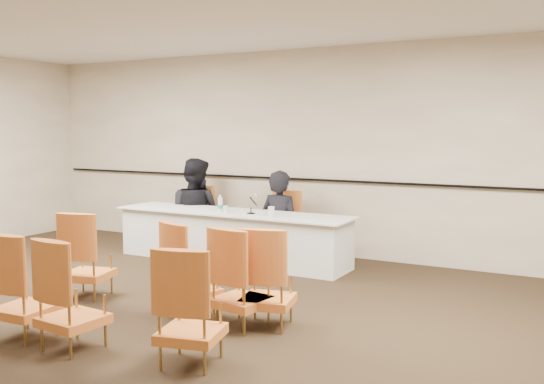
{
  "coord_description": "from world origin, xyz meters",
  "views": [
    {
      "loc": [
        3.68,
        -4.04,
        1.84
      ],
      "look_at": [
        0.02,
        2.6,
        1.05
      ],
      "focal_mm": 40.0,
      "sensor_mm": 36.0,
      "label": 1
    }
  ],
  "objects": [
    {
      "name": "microphone",
      "position": [
        -0.46,
        2.88,
        0.83
      ],
      "size": [
        0.11,
        0.2,
        0.27
      ],
      "primitive_type": null,
      "rotation": [
        0.0,
        0.0,
        0.04
      ],
      "color": "black",
      "rests_on": "panel_table"
    },
    {
      "name": "aud_chair_front_mid",
      "position": [
        0.2,
        0.65,
        0.47
      ],
      "size": [
        0.64,
        0.64,
        0.95
      ],
      "primitive_type": null,
      "rotation": [
        0.0,
        0.0,
        -0.34
      ],
      "color": "orange",
      "rests_on": "ground"
    },
    {
      "name": "water_bottle",
      "position": [
        -0.97,
        2.91,
        0.81
      ],
      "size": [
        0.07,
        0.07,
        0.23
      ],
      "primitive_type": null,
      "rotation": [
        0.0,
        0.0,
        0.06
      ],
      "color": "teal",
      "rests_on": "panel_table"
    },
    {
      "name": "wall_back",
      "position": [
        0.0,
        4.0,
        1.5
      ],
      "size": [
        10.0,
        0.04,
        3.0
      ],
      "primitive_type": "cube",
      "color": "tan",
      "rests_on": "ground"
    },
    {
      "name": "aud_chair_front_right",
      "position": [
        0.79,
        0.61,
        0.47
      ],
      "size": [
        0.56,
        0.56,
        0.95
      ],
      "primitive_type": null,
      "rotation": [
        0.0,
        0.0,
        -0.14
      ],
      "color": "orange",
      "rests_on": "ground"
    },
    {
      "name": "aud_chair_back_left",
      "position": [
        -0.73,
        -0.53,
        0.47
      ],
      "size": [
        0.53,
        0.53,
        0.95
      ],
      "primitive_type": null,
      "rotation": [
        0.0,
        0.0,
        0.06
      ],
      "color": "orange",
      "rests_on": "ground"
    },
    {
      "name": "panelist_main_chair",
      "position": [
        -0.33,
        3.49,
        0.47
      ],
      "size": [
        0.5,
        0.5,
        0.95
      ],
      "primitive_type": null,
      "rotation": [
        0.0,
        0.0,
        -0.0
      ],
      "color": "orange",
      "rests_on": "ground"
    },
    {
      "name": "floor",
      "position": [
        0.0,
        0.0,
        0.0
      ],
      "size": [
        10.0,
        10.0,
        0.0
      ],
      "primitive_type": "plane",
      "color": "black",
      "rests_on": "ground"
    },
    {
      "name": "wall_rail",
      "position": [
        0.0,
        3.96,
        1.1
      ],
      "size": [
        9.8,
        0.04,
        0.03
      ],
      "primitive_type": "cube",
      "color": "black",
      "rests_on": "wall_back"
    },
    {
      "name": "aud_chair_back_mid",
      "position": [
        -0.15,
        -0.53,
        0.47
      ],
      "size": [
        0.53,
        0.53,
        0.95
      ],
      "primitive_type": null,
      "rotation": [
        0.0,
        0.0,
        -0.07
      ],
      "color": "orange",
      "rests_on": "ground"
    },
    {
      "name": "panelist_second_chair",
      "position": [
        -1.83,
        3.49,
        0.47
      ],
      "size": [
        0.5,
        0.5,
        0.95
      ],
      "primitive_type": null,
      "rotation": [
        0.0,
        0.0,
        -0.0
      ],
      "color": "orange",
      "rests_on": "ground"
    },
    {
      "name": "coffee_cup",
      "position": [
        -0.1,
        2.8,
        0.76
      ],
      "size": [
        0.1,
        0.1,
        0.13
      ],
      "primitive_type": "cylinder",
      "rotation": [
        0.0,
        0.0,
        0.21
      ],
      "color": "silver",
      "rests_on": "panel_table"
    },
    {
      "name": "aud_chair_back_right",
      "position": [
        0.92,
        -0.33,
        0.47
      ],
      "size": [
        0.61,
        0.61,
        0.95
      ],
      "primitive_type": null,
      "rotation": [
        0.0,
        0.0,
        0.24
      ],
      "color": "orange",
      "rests_on": "ground"
    },
    {
      "name": "drinking_glass",
      "position": [
        -0.82,
        2.82,
        0.75
      ],
      "size": [
        0.08,
        0.08,
        0.1
      ],
      "primitive_type": "cylinder",
      "rotation": [
        0.0,
        0.0,
        -0.34
      ],
      "color": "silver",
      "rests_on": "panel_table"
    },
    {
      "name": "panelist_second",
      "position": [
        -1.83,
        3.49,
        0.48
      ],
      "size": [
        0.92,
        0.74,
        1.82
      ],
      "primitive_type": "imported",
      "rotation": [
        0.0,
        0.0,
        3.2
      ],
      "color": "black",
      "rests_on": "ground"
    },
    {
      "name": "panel_table",
      "position": [
        -0.81,
        2.96,
        0.35
      ],
      "size": [
        3.48,
        0.82,
        0.7
      ],
      "primitive_type": null,
      "rotation": [
        0.0,
        0.0,
        -0.0
      ],
      "color": "silver",
      "rests_on": "ground"
    },
    {
      "name": "papers",
      "position": [
        -0.43,
        2.92,
        0.7
      ],
      "size": [
        0.37,
        0.33,
        0.0
      ],
      "primitive_type": "cube",
      "rotation": [
        0.0,
        0.0,
        0.46
      ],
      "color": "silver",
      "rests_on": "panel_table"
    },
    {
      "name": "aud_chair_extra",
      "position": [
        0.99,
        0.75,
        0.47
      ],
      "size": [
        0.6,
        0.6,
        0.95
      ],
      "primitive_type": null,
      "rotation": [
        0.0,
        0.0,
        0.23
      ],
      "color": "orange",
      "rests_on": "ground"
    },
    {
      "name": "aud_chair_front_left",
      "position": [
        -1.22,
        0.68,
        0.47
      ],
      "size": [
        0.61,
        0.61,
        0.95
      ],
      "primitive_type": null,
      "rotation": [
        0.0,
        0.0,
        0.25
      ],
      "color": "orange",
      "rests_on": "ground"
    },
    {
      "name": "panelist_main",
      "position": [
        -0.33,
        3.49,
        0.38
      ],
      "size": [
        0.68,
        0.48,
        1.75
      ],
      "primitive_type": "imported",
      "rotation": [
        0.0,
        0.0,
        3.04
      ],
      "color": "black",
      "rests_on": "ground"
    }
  ]
}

